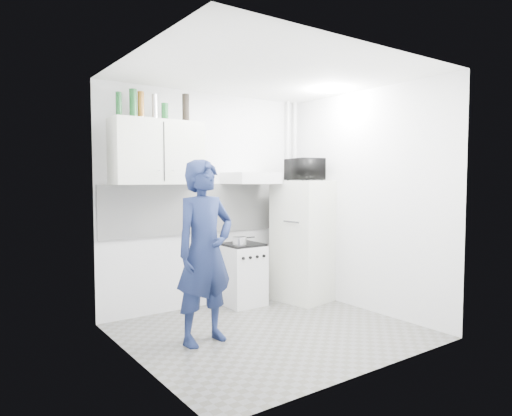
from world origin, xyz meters
TOP-DOWN VIEW (x-y plane):
  - floor at (0.00, 0.00)m, footprint 2.80×2.80m
  - ceiling at (0.00, 0.00)m, footprint 2.80×2.80m
  - wall_back at (0.00, 1.25)m, footprint 2.80×0.00m
  - wall_left at (-1.40, 0.00)m, footprint 0.00×2.60m
  - wall_right at (1.40, 0.00)m, footprint 0.00×2.60m
  - person at (-0.69, 0.12)m, footprint 0.68×0.50m
  - stove at (0.32, 1.00)m, footprint 0.46×0.46m
  - fridge at (1.10, 0.74)m, footprint 0.74×0.74m
  - stove_top at (0.32, 1.00)m, footprint 0.44×0.44m
  - saucepan at (0.24, 0.94)m, footprint 0.17×0.17m
  - microwave at (1.10, 0.74)m, footprint 0.57×0.45m
  - bottle_a at (-1.17, 1.07)m, footprint 0.06×0.06m
  - bottle_b at (-1.01, 1.07)m, footprint 0.08×0.08m
  - bottle_c at (-0.93, 1.07)m, footprint 0.07×0.07m
  - bottle_d at (-0.77, 1.07)m, footprint 0.06×0.06m
  - canister_a at (-0.66, 1.07)m, footprint 0.08×0.08m
  - bottle_e at (-0.40, 1.07)m, footprint 0.08×0.08m
  - upper_cabinet at (-0.75, 1.07)m, footprint 1.00×0.35m
  - range_hood at (0.45, 1.00)m, footprint 0.60×0.50m
  - backsplash at (0.00, 1.24)m, footprint 2.74×0.03m
  - pipe_a at (1.30, 1.17)m, footprint 0.05×0.05m
  - pipe_b at (1.18, 1.17)m, footprint 0.04×0.04m
  - ceiling_spot_fixture at (1.00, 0.20)m, footprint 0.10×0.10m

SIDE VIEW (x-z plane):
  - floor at x=0.00m, z-range 0.00..0.00m
  - stove at x=0.32m, z-range 0.00..0.74m
  - stove_top at x=0.32m, z-range 0.74..0.77m
  - fridge at x=1.10m, z-range 0.00..1.54m
  - saucepan at x=0.24m, z-range 0.77..0.86m
  - person at x=-0.69m, z-range 0.00..1.74m
  - backsplash at x=0.00m, z-range 0.90..1.50m
  - wall_left at x=-1.40m, z-range 0.00..2.60m
  - wall_right at x=1.40m, z-range 0.00..2.60m
  - pipe_a at x=1.30m, z-range 0.00..2.60m
  - pipe_b at x=1.18m, z-range 0.00..2.60m
  - wall_back at x=0.00m, z-range -0.10..2.70m
  - range_hood at x=0.45m, z-range 1.50..1.64m
  - microwave at x=1.10m, z-range 1.54..1.82m
  - upper_cabinet at x=-0.75m, z-range 1.50..2.20m
  - canister_a at x=-0.66m, z-range 2.20..2.39m
  - bottle_a at x=-1.17m, z-range 2.20..2.46m
  - bottle_d at x=-0.77m, z-range 2.20..2.48m
  - bottle_c at x=-0.93m, z-range 2.20..2.49m
  - bottle_b at x=-1.01m, z-range 2.20..2.50m
  - bottle_e at x=-0.40m, z-range 2.20..2.52m
  - ceiling_spot_fixture at x=1.00m, z-range 2.56..2.58m
  - ceiling at x=0.00m, z-range 2.60..2.60m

